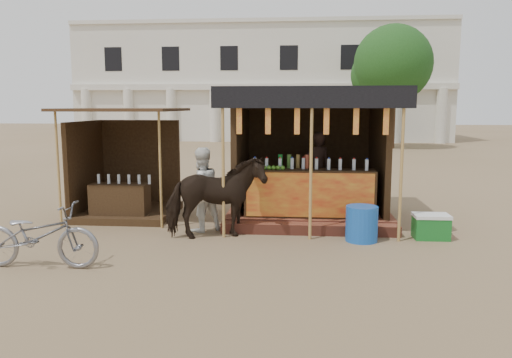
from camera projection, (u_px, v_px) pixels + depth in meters
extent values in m
plane|color=#846B4C|center=(247.00, 264.00, 7.74)|extent=(120.00, 120.00, 0.00)
cube|color=brown|center=(308.00, 211.00, 11.08)|extent=(3.40, 2.80, 0.22)
cube|color=brown|center=(309.00, 229.00, 9.56)|extent=(3.40, 0.35, 0.20)
cube|color=#3D2A16|center=(309.00, 193.00, 10.06)|extent=(2.60, 0.55, 0.95)
cube|color=red|center=(310.00, 195.00, 9.78)|extent=(2.50, 0.02, 0.88)
cube|color=#3D2A16|center=(308.00, 146.00, 12.12)|extent=(3.00, 0.12, 2.50)
cube|color=#3D2A16|center=(241.00, 150.00, 11.02)|extent=(0.12, 2.50, 2.50)
cube|color=#3D2A16|center=(379.00, 151.00, 10.76)|extent=(0.12, 2.50, 2.50)
cube|color=black|center=(310.00, 91.00, 10.50)|extent=(3.60, 3.60, 0.06)
cube|color=black|center=(312.00, 98.00, 8.78)|extent=(3.60, 0.06, 0.36)
cylinder|color=tan|center=(223.00, 164.00, 9.12)|extent=(0.06, 0.06, 2.75)
cylinder|color=tan|center=(311.00, 165.00, 8.98)|extent=(0.06, 0.06, 2.75)
cylinder|color=tan|center=(402.00, 166.00, 8.84)|extent=(0.06, 0.06, 2.75)
cube|color=red|center=(239.00, 119.00, 8.97)|extent=(0.10, 0.02, 0.55)
cube|color=red|center=(268.00, 119.00, 8.93)|extent=(0.10, 0.02, 0.55)
cube|color=red|center=(297.00, 119.00, 8.88)|extent=(0.10, 0.02, 0.55)
cube|color=red|center=(326.00, 119.00, 8.84)|extent=(0.10, 0.02, 0.55)
cube|color=red|center=(356.00, 119.00, 8.79)|extent=(0.10, 0.02, 0.55)
cube|color=red|center=(386.00, 119.00, 8.75)|extent=(0.10, 0.02, 0.55)
imported|color=black|center=(317.00, 169.00, 11.03)|extent=(0.70, 0.59, 1.65)
cube|color=#3D2A16|center=(129.00, 212.00, 11.14)|extent=(2.00, 2.00, 0.15)
cube|color=#3D2A16|center=(141.00, 164.00, 11.93)|extent=(1.90, 0.10, 2.10)
cube|color=#3D2A16|center=(86.00, 169.00, 11.08)|extent=(0.10, 1.90, 2.10)
cube|color=#472D19|center=(123.00, 110.00, 10.71)|extent=(2.40, 2.40, 0.06)
cylinder|color=tan|center=(58.00, 169.00, 10.04)|extent=(0.05, 0.05, 2.35)
cylinder|color=tan|center=(160.00, 170.00, 9.85)|extent=(0.05, 0.05, 2.35)
cube|color=#3D2A16|center=(120.00, 202.00, 10.60)|extent=(1.20, 0.50, 0.80)
imported|color=black|center=(215.00, 198.00, 9.16)|extent=(1.97, 1.37, 1.52)
imported|color=gray|center=(38.00, 236.00, 7.51)|extent=(1.90, 0.69, 0.99)
imported|color=white|center=(201.00, 190.00, 9.68)|extent=(1.01, 0.98, 1.64)
cylinder|color=#1752B0|center=(362.00, 224.00, 9.01)|extent=(0.58, 0.58, 0.64)
cube|color=#A31B2D|center=(438.00, 228.00, 9.39)|extent=(0.44, 0.41, 0.31)
cube|color=#176923|center=(431.00, 228.00, 9.18)|extent=(0.62, 0.43, 0.40)
cube|color=white|center=(432.00, 216.00, 9.15)|extent=(0.65, 0.45, 0.06)
cube|color=silver|center=(263.00, 85.00, 36.90)|extent=(26.00, 7.00, 8.00)
cube|color=silver|center=(259.00, 87.00, 33.39)|extent=(26.00, 0.50, 0.40)
cube|color=silver|center=(259.00, 20.00, 32.86)|extent=(26.00, 0.30, 0.25)
cylinder|color=silver|center=(87.00, 115.00, 34.71)|extent=(0.70, 0.70, 3.60)
cylinder|color=silver|center=(129.00, 115.00, 34.45)|extent=(0.70, 0.70, 3.60)
cylinder|color=silver|center=(172.00, 115.00, 34.19)|extent=(0.70, 0.70, 3.60)
cylinder|color=silver|center=(215.00, 115.00, 33.93)|extent=(0.70, 0.70, 3.60)
cylinder|color=silver|center=(259.00, 115.00, 33.67)|extent=(0.70, 0.70, 3.60)
cylinder|color=silver|center=(303.00, 115.00, 33.41)|extent=(0.70, 0.70, 3.60)
cylinder|color=silver|center=(348.00, 116.00, 33.15)|extent=(0.70, 0.70, 3.60)
cylinder|color=silver|center=(394.00, 116.00, 32.89)|extent=(0.70, 0.70, 3.60)
cylinder|color=silver|center=(441.00, 116.00, 32.63)|extent=(0.70, 0.70, 3.60)
cylinder|color=#382314|center=(391.00, 114.00, 28.61)|extent=(0.50, 0.50, 4.00)
sphere|color=#22531C|center=(393.00, 64.00, 28.20)|extent=(4.40, 4.40, 4.40)
sphere|color=#22531C|center=(377.00, 75.00, 28.95)|extent=(2.99, 2.99, 2.99)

